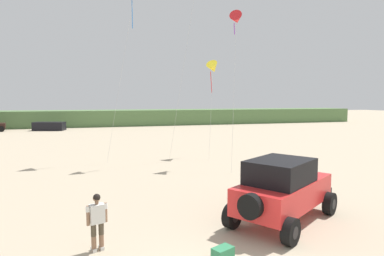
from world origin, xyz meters
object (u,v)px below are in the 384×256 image
at_px(person_watching, 97,219).
at_px(distant_sedan, 49,126).
at_px(jeep, 283,188).
at_px(kite_green_box, 236,19).
at_px(kite_white_parafoil, 213,68).
at_px(cooler_box, 223,254).

bearing_deg(person_watching, distant_sedan, 98.61).
bearing_deg(jeep, kite_green_box, 74.44).
distance_m(person_watching, kite_white_parafoil, 18.48).
height_order(cooler_box, kite_green_box, kite_green_box).
distance_m(jeep, kite_green_box, 14.39).
height_order(jeep, distant_sedan, jeep).
xyz_separation_m(cooler_box, distant_sedan, (-9.36, 42.28, 0.41)).
relative_size(jeep, kite_green_box, 0.48).
xyz_separation_m(cooler_box, kite_white_parafoil, (5.80, 16.63, 6.60)).
distance_m(jeep, cooler_box, 3.90).
bearing_deg(kite_white_parafoil, kite_green_box, -82.83).
bearing_deg(kite_green_box, person_watching, -128.99).
relative_size(cooler_box, kite_green_box, 0.05).
distance_m(kite_white_parafoil, kite_green_box, 4.54).
xyz_separation_m(distant_sedan, kite_white_parafoil, (15.16, -25.66, 6.19)).
distance_m(distant_sedan, kite_white_parafoil, 30.44).
distance_m(person_watching, kite_green_box, 17.40).
height_order(person_watching, distant_sedan, person_watching).
xyz_separation_m(kite_white_parafoil, kite_green_box, (0.43, -3.40, 2.99)).
relative_size(person_watching, distant_sedan, 0.40).
height_order(distant_sedan, kite_green_box, kite_green_box).
bearing_deg(distant_sedan, kite_green_box, -46.07).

